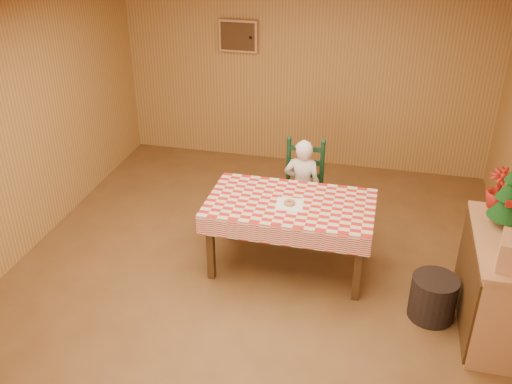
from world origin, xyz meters
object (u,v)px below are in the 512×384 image
at_px(dining_table, 290,209).
at_px(ladder_chair, 303,189).
at_px(christmas_tree, 512,196).
at_px(storage_bin, 433,298).
at_px(seated_child, 302,187).
at_px(shelf_unit, 497,284).

xyz_separation_m(dining_table, ladder_chair, (0.00, 0.79, -0.18)).
height_order(christmas_tree, storage_bin, christmas_tree).
xyz_separation_m(seated_child, shelf_unit, (1.91, -1.21, -0.10)).
xyz_separation_m(dining_table, christmas_tree, (1.92, -0.23, 0.52)).
relative_size(seated_child, shelf_unit, 0.91).
bearing_deg(christmas_tree, storage_bin, -155.89).
relative_size(dining_table, shelf_unit, 1.34).
xyz_separation_m(seated_child, christmas_tree, (1.92, -0.96, 0.65)).
relative_size(ladder_chair, seated_child, 0.96).
bearing_deg(shelf_unit, ladder_chair, 146.49).
relative_size(dining_table, seated_child, 1.47).
distance_m(ladder_chair, christmas_tree, 2.29).
relative_size(dining_table, storage_bin, 3.96).
bearing_deg(seated_child, christmas_tree, 153.45).
relative_size(seated_child, christmas_tree, 1.81).
distance_m(ladder_chair, storage_bin, 1.91).
distance_m(shelf_unit, storage_bin, 0.56).
bearing_deg(christmas_tree, dining_table, 173.16).
height_order(shelf_unit, christmas_tree, christmas_tree).
bearing_deg(seated_child, shelf_unit, 147.69).
height_order(ladder_chair, seated_child, seated_child).
bearing_deg(dining_table, shelf_unit, -14.09).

